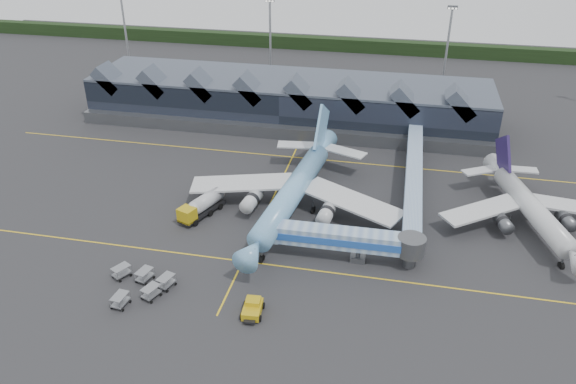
% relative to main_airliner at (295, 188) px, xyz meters
% --- Properties ---
extents(ground, '(260.00, 260.00, 0.00)m').
position_rel_main_airliner_xyz_m(ground, '(-4.54, -8.18, -4.03)').
color(ground, '#29292B').
rests_on(ground, ground).
extents(taxi_stripes, '(120.00, 60.00, 0.01)m').
position_rel_main_airliner_xyz_m(taxi_stripes, '(-4.54, 1.82, -4.02)').
color(taxi_stripes, yellow).
rests_on(taxi_stripes, ground).
extents(tree_line_far, '(260.00, 4.00, 4.00)m').
position_rel_main_airliner_xyz_m(tree_line_far, '(-4.54, 101.82, -2.03)').
color(tree_line_far, black).
rests_on(tree_line_far, ground).
extents(terminal, '(90.00, 22.25, 12.52)m').
position_rel_main_airliner_xyz_m(terminal, '(-9.61, 39.17, 0.85)').
color(terminal, black).
rests_on(terminal, ground).
extents(light_masts, '(132.40, 42.56, 22.45)m').
position_rel_main_airliner_xyz_m(light_masts, '(16.46, 54.62, 8.46)').
color(light_masts, gray).
rests_on(light_masts, ground).
extents(main_airliner, '(36.88, 42.69, 13.71)m').
position_rel_main_airliner_xyz_m(main_airliner, '(0.00, 0.00, 0.00)').
color(main_airliner, '#64A8CA').
rests_on(main_airliner, ground).
extents(regional_jet, '(28.11, 31.38, 10.94)m').
position_rel_main_airliner_xyz_m(regional_jet, '(37.21, 3.14, -0.56)').
color(regional_jet, silver).
rests_on(regional_jet, ground).
extents(jet_bridge, '(23.33, 4.02, 5.03)m').
position_rel_main_airliner_xyz_m(jet_bridge, '(10.79, -12.49, -0.61)').
color(jet_bridge, '#7798C6').
rests_on(jet_bridge, ground).
extents(fuel_truck, '(5.72, 9.92, 3.38)m').
position_rel_main_airliner_xyz_m(fuel_truck, '(-14.54, -4.85, -2.14)').
color(fuel_truck, black).
rests_on(fuel_truck, ground).
extents(pushback_tug, '(2.91, 4.34, 1.85)m').
position_rel_main_airliner_xyz_m(pushback_tug, '(-0.19, -26.73, -3.20)').
color(pushback_tug, '#BF9E12').
rests_on(pushback_tug, ground).
extents(baggage_carts, '(9.41, 8.40, 1.71)m').
position_rel_main_airliner_xyz_m(baggage_carts, '(-16.21, -25.17, -3.07)').
color(baggage_carts, gray).
rests_on(baggage_carts, ground).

